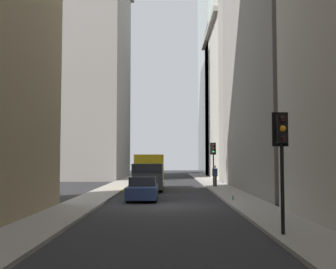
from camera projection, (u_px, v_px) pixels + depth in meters
name	position (u px, v px, depth m)	size (l,w,h in m)	color
ground_plane	(165.00, 206.00, 21.79)	(135.00, 135.00, 0.00)	#262628
sidewalk_right	(81.00, 204.00, 21.81)	(90.00, 2.20, 0.14)	gray
sidewalk_left	(249.00, 204.00, 21.78)	(90.00, 2.20, 0.14)	gray
building_left_far	(249.00, 96.00, 52.79)	(16.46, 10.50, 21.39)	#B7B2A5
building_left_midfar	(304.00, 4.00, 31.34)	(19.48, 10.50, 28.75)	gray
building_right_far	(87.00, 65.00, 53.34)	(15.77, 10.50, 29.49)	gray
delivery_truck	(149.00, 172.00, 32.63)	(6.46, 2.25, 2.84)	yellow
sedan_navy	(143.00, 189.00, 24.80)	(4.30, 1.78, 1.42)	navy
traffic_light_foreground	(282.00, 144.00, 12.92)	(0.43, 0.52, 3.86)	black
traffic_light_midblock	(213.00, 154.00, 37.19)	(0.43, 0.52, 3.86)	black
pedestrian	(215.00, 175.00, 35.33)	(0.26, 0.44, 1.80)	black
discarded_bottle	(233.00, 198.00, 23.49)	(0.07, 0.07, 0.27)	#236033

